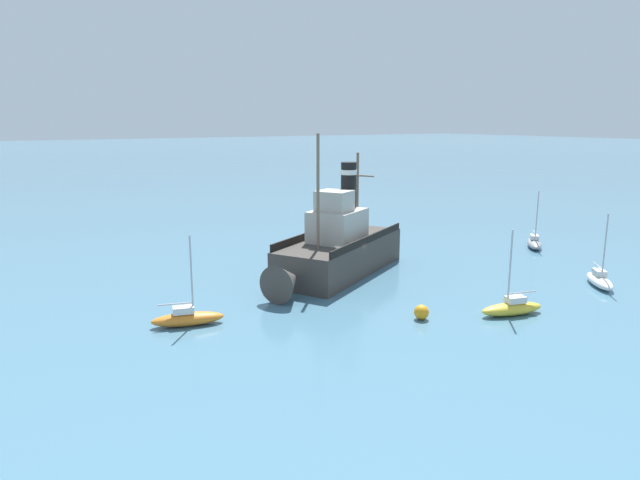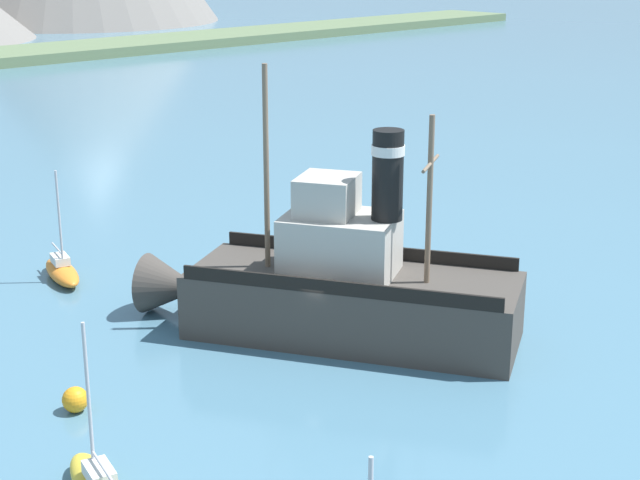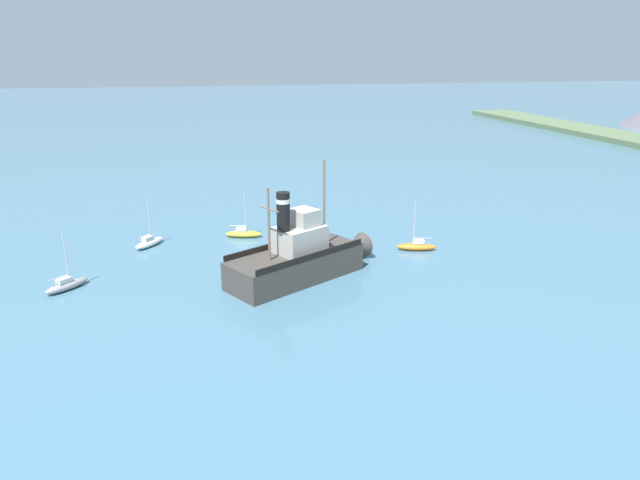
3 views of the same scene
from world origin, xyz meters
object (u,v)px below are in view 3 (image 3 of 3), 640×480
(sailboat_orange, at_px, (416,246))
(mooring_buoy, at_px, (293,236))
(sailboat_white, at_px, (149,242))
(old_tugboat, at_px, (301,257))
(sailboat_grey, at_px, (67,285))
(sailboat_yellow, at_px, (243,233))

(sailboat_orange, relative_size, mooring_buoy, 5.96)
(sailboat_white, bearing_deg, mooring_buoy, 84.55)
(old_tugboat, relative_size, sailboat_white, 2.90)
(old_tugboat, bearing_deg, sailboat_grey, -95.32)
(sailboat_yellow, height_order, sailboat_white, same)
(sailboat_orange, relative_size, sailboat_white, 1.00)
(mooring_buoy, bearing_deg, sailboat_grey, -67.41)
(sailboat_orange, xyz_separation_m, mooring_buoy, (-5.88, -11.23, -0.02))
(old_tugboat, bearing_deg, sailboat_yellow, -163.55)
(old_tugboat, height_order, sailboat_white, old_tugboat)
(old_tugboat, xyz_separation_m, sailboat_orange, (-4.35, 12.41, -1.40))
(sailboat_orange, height_order, sailboat_yellow, same)
(sailboat_yellow, bearing_deg, sailboat_grey, -55.68)
(sailboat_grey, xyz_separation_m, mooring_buoy, (-8.46, 20.33, -0.02))
(old_tugboat, relative_size, sailboat_yellow, 2.90)
(mooring_buoy, bearing_deg, sailboat_yellow, -113.75)
(sailboat_yellow, xyz_separation_m, sailboat_white, (0.76, -9.46, 0.00))
(old_tugboat, distance_m, sailboat_white, 17.56)
(old_tugboat, relative_size, sailboat_grey, 2.90)
(sailboat_grey, height_order, sailboat_yellow, same)
(sailboat_orange, bearing_deg, old_tugboat, -70.66)
(sailboat_yellow, height_order, mooring_buoy, sailboat_yellow)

